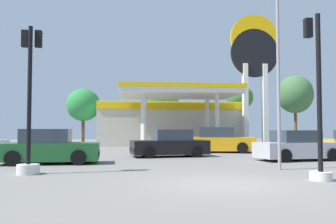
% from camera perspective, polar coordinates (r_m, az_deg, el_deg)
% --- Properties ---
extents(ground_plane, '(90.00, 90.00, 0.00)m').
position_cam_1_polar(ground_plane, '(10.01, 9.23, -11.18)').
color(ground_plane, slate).
rests_on(ground_plane, ground).
extents(gas_station, '(12.95, 11.67, 4.67)m').
position_cam_1_polar(gas_station, '(32.79, 0.39, -1.41)').
color(gas_station, beige).
rests_on(gas_station, ground).
extents(station_pole_sign, '(4.24, 0.56, 11.49)m').
position_cam_1_polar(station_pole_sign, '(32.56, 13.51, 7.61)').
color(station_pole_sign, white).
rests_on(station_pole_sign, ground).
extents(car_2, '(4.27, 2.30, 1.46)m').
position_cam_1_polar(car_2, '(19.48, 0.30, -5.13)').
color(car_2, black).
rests_on(car_2, ground).
extents(car_3, '(4.24, 2.07, 1.49)m').
position_cam_1_polar(car_3, '(16.32, -18.26, -5.41)').
color(car_3, black).
rests_on(car_3, ground).
extents(car_4, '(4.75, 2.73, 1.60)m').
position_cam_1_polar(car_4, '(23.33, 7.97, -4.55)').
color(car_4, black).
rests_on(car_4, ground).
extents(car_5, '(4.18, 2.27, 1.42)m').
position_cam_1_polar(car_5, '(18.22, 19.79, -5.19)').
color(car_5, black).
rests_on(car_5, ground).
extents(traffic_signal_0, '(0.72, 0.72, 4.91)m').
position_cam_1_polar(traffic_signal_0, '(12.79, -21.05, -1.38)').
color(traffic_signal_0, silver).
rests_on(traffic_signal_0, ground).
extents(traffic_signal_2, '(0.64, 0.68, 4.88)m').
position_cam_1_polar(traffic_signal_2, '(11.39, 22.61, -1.16)').
color(traffic_signal_2, silver).
rests_on(traffic_signal_2, ground).
extents(tree_1, '(3.24, 3.24, 5.45)m').
position_cam_1_polar(tree_1, '(36.22, -13.23, 1.08)').
color(tree_1, brown).
rests_on(tree_1, ground).
extents(tree_2, '(3.73, 3.73, 6.02)m').
position_cam_1_polar(tree_2, '(36.37, -1.26, 2.06)').
color(tree_2, brown).
rests_on(tree_2, ground).
extents(tree_3, '(2.93, 2.93, 6.33)m').
position_cam_1_polar(tree_3, '(40.49, 11.26, 2.16)').
color(tree_3, brown).
rests_on(tree_3, ground).
extents(tree_4, '(3.71, 3.71, 7.15)m').
position_cam_1_polar(tree_4, '(40.39, 19.43, 2.62)').
color(tree_4, brown).
rests_on(tree_4, ground).
extents(corner_streetlamp, '(0.24, 1.48, 7.79)m').
position_cam_1_polar(corner_streetlamp, '(14.07, 17.26, 10.30)').
color(corner_streetlamp, gray).
rests_on(corner_streetlamp, ground).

